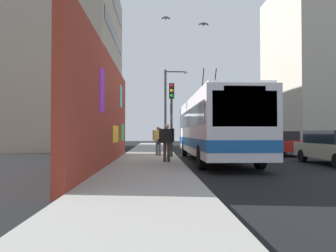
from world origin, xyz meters
The scene contains 13 objects.
ground_plane centered at (0.00, 0.00, 0.00)m, with size 80.00×80.00×0.00m, color black.
sidewalk_slab centered at (0.00, 1.60, 0.07)m, with size 48.00×3.20×0.15m, color #9E9B93.
graffiti_wall centered at (-4.27, 3.35, 2.40)m, with size 13.45×0.32×4.80m.
building_far_left centered at (11.83, 9.20, 8.03)m, with size 13.73×8.13×16.06m.
building_far_right centered at (15.37, -17.00, 8.69)m, with size 11.12×9.95×17.39m.
city_bus centered at (-1.62, -1.80, 1.84)m, with size 11.35×2.67×5.09m.
parked_car_champagne centered at (-3.83, -7.00, 0.84)m, with size 4.64×1.87×1.58m.
parked_car_red centered at (2.59, -7.00, 0.83)m, with size 4.11×1.87×1.58m.
pedestrian_at_curb centered at (-3.56, 0.74, 1.18)m, with size 0.23×0.77×1.74m.
pedestrian_midblock centered at (0.57, 1.07, 1.16)m, with size 0.23×0.68×1.71m.
traffic_light centered at (-0.52, 0.35, 2.91)m, with size 0.49×0.28×4.09m.
street_lamp centered at (6.80, 0.24, 3.82)m, with size 0.44×1.84×6.34m.
flying_pigeons centered at (-1.08, -1.17, 8.07)m, with size 6.03×3.81×1.26m.
Camera 1 is at (-17.76, 1.26, 1.46)m, focal length 33.31 mm.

